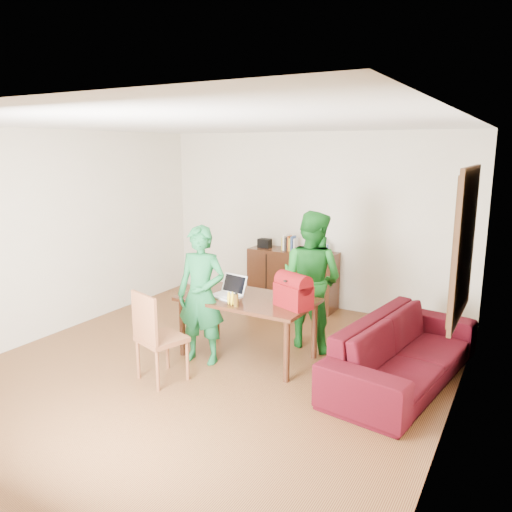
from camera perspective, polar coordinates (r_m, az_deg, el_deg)
The scene contains 10 objects.
room at distance 5.54m, azimuth -4.18°, elevation 0.26°, with size 5.20×5.70×2.90m.
table at distance 5.90m, azimuth -0.95°, elevation -5.64°, with size 1.58×0.91×0.73m.
chair at distance 5.54m, azimuth -10.79°, elevation -10.98°, with size 0.57×0.55×1.00m.
person_near at distance 5.77m, azimuth -6.26°, elevation -4.46°, with size 0.59×0.38×1.61m, color #166330.
person_far at distance 6.23m, azimuth 6.37°, elevation -2.70°, with size 0.83×0.65×1.72m, color #16661C.
laptop at distance 5.91m, azimuth -3.52°, elevation -4.27°, with size 0.39×0.30×0.25m.
bananas at distance 5.62m, azimuth -2.79°, elevation -5.32°, with size 0.15×0.10×0.06m, color gold, non-canonical shape.
bottle at distance 5.54m, azimuth -2.29°, elevation -5.00°, with size 0.06×0.06×0.17m, color #513712.
red_bag at distance 5.52m, azimuth 4.29°, elevation -4.32°, with size 0.41×0.24×0.31m, color maroon.
sofa at distance 5.65m, azimuth 16.57°, elevation -10.35°, with size 2.29×0.90×0.67m, color #350610.
Camera 1 is at (3.00, -4.39, 2.45)m, focal length 35.00 mm.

